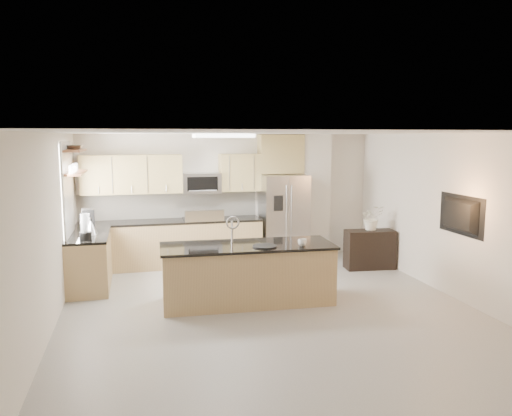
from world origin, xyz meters
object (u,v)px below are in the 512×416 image
object	(u,v)px
cup	(302,242)
blender	(85,229)
coffee_maker	(88,220)
credenza	(370,249)
island	(248,273)
television	(456,215)
refrigerator	(283,218)
kettle	(91,227)
bowl	(74,146)
platter	(265,246)
microwave	(201,183)
range	(203,241)
flower_vase	(372,211)

from	to	relation	value
cup	blender	distance (m)	3.43
coffee_maker	credenza	bearing A→B (deg)	-3.45
island	television	xyz separation A→B (m)	(3.15, -0.64, 0.89)
television	refrigerator	bearing A→B (deg)	31.04
cup	kettle	bearing A→B (deg)	152.41
kettle	television	world-z (taller)	television
kettle	bowl	bearing A→B (deg)	136.50
credenza	television	xyz separation A→B (m)	(0.41, -2.05, 0.97)
credenza	platter	world-z (taller)	platter
refrigerator	credenza	distance (m)	1.85
island	blender	bearing A→B (deg)	161.71
microwave	blender	distance (m)	2.72
island	television	bearing A→B (deg)	-9.20
island	television	world-z (taller)	television
range	kettle	bearing A→B (deg)	-151.32
range	island	size ratio (longest dim) A/B	0.43
coffee_maker	island	bearing A→B (deg)	-34.96
cup	blender	bearing A→B (deg)	159.51
bowl	refrigerator	bearing A→B (deg)	12.24
range	bowl	size ratio (longest dim) A/B	2.99
blender	coffee_maker	distance (m)	0.80
range	flower_vase	world-z (taller)	flower_vase
kettle	island	bearing A→B (deg)	-29.88
microwave	platter	xyz separation A→B (m)	(0.57, -2.81, -0.71)
island	cup	xyz separation A→B (m)	(0.78, -0.29, 0.51)
bowl	platter	bearing A→B (deg)	-32.46
refrigerator	flower_vase	distance (m)	1.80
blender	kettle	bearing A→B (deg)	83.70
kettle	cup	bearing A→B (deg)	-27.59
flower_vase	cup	bearing A→B (deg)	-139.27
platter	microwave	bearing A→B (deg)	101.50
microwave	blender	bearing A→B (deg)	-140.93
platter	television	world-z (taller)	television
range	refrigerator	distance (m)	1.71
range	kettle	size ratio (longest dim) A/B	4.11
microwave	platter	world-z (taller)	microwave
range	cup	world-z (taller)	range
refrigerator	kettle	xyz separation A→B (m)	(-3.68, -1.06, 0.15)
bowl	television	size ratio (longest dim) A/B	0.35
refrigerator	platter	bearing A→B (deg)	-112.35
microwave	island	bearing A→B (deg)	-82.18
platter	island	bearing A→B (deg)	135.25
microwave	cup	xyz separation A→B (m)	(1.14, -2.89, -0.66)
coffee_maker	kettle	bearing A→B (deg)	-78.57
credenza	kettle	world-z (taller)	kettle
credenza	cup	size ratio (longest dim) A/B	7.03
coffee_maker	refrigerator	bearing A→B (deg)	10.79
island	platter	bearing A→B (deg)	-42.41
range	television	xyz separation A→B (m)	(3.51, -3.12, 0.88)
blender	flower_vase	xyz separation A→B (m)	(5.22, 0.53, 0.01)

